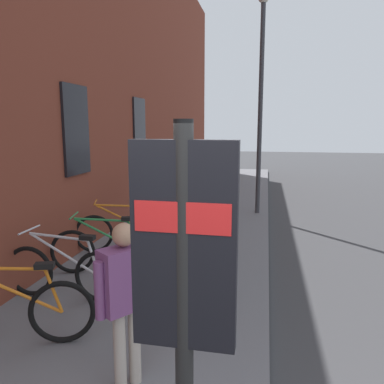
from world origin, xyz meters
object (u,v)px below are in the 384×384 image
object	(u,v)px
transit_info_sign	(184,275)
street_lamp	(261,88)
bicycle_under_window	(12,312)
pedestrian_near_bus	(173,229)
pedestrian_crossing_street	(164,191)
bicycle_far_end	(106,250)
bicycle_nearest_sign	(64,272)
bicycle_beside_lamp	(123,231)
pedestrian_by_facade	(126,289)

from	to	relation	value
transit_info_sign	street_lamp	distance (m)	8.70
bicycle_under_window	transit_info_sign	size ratio (longest dim) A/B	0.71
pedestrian_near_bus	pedestrian_crossing_street	bearing A→B (deg)	17.51
bicycle_far_end	street_lamp	bearing A→B (deg)	-25.31
street_lamp	bicycle_under_window	bearing A→B (deg)	160.91
bicycle_nearest_sign	bicycle_beside_lamp	world-z (taller)	same
bicycle_far_end	bicycle_beside_lamp	world-z (taller)	same
bicycle_beside_lamp	pedestrian_near_bus	size ratio (longest dim) A/B	1.09
bicycle_far_end	transit_info_sign	bearing A→B (deg)	-150.38
bicycle_under_window	pedestrian_by_facade	distance (m)	1.59
pedestrian_by_facade	street_lamp	bearing A→B (deg)	-7.60
street_lamp	pedestrian_crossing_street	bearing A→B (deg)	141.48
street_lamp	bicycle_beside_lamp	bearing A→B (deg)	147.20
bicycle_far_end	pedestrian_crossing_street	bearing A→B (deg)	-7.88
pedestrian_crossing_street	street_lamp	distance (m)	3.94
bicycle_nearest_sign	pedestrian_near_bus	world-z (taller)	pedestrian_near_bus
bicycle_far_end	street_lamp	xyz separation A→B (m)	(4.85, -2.29, 2.93)
street_lamp	bicycle_nearest_sign	bearing A→B (deg)	157.14
bicycle_under_window	pedestrian_near_bus	xyz separation A→B (m)	(1.59, -1.39, 0.56)
pedestrian_near_bus	bicycle_nearest_sign	bearing A→B (deg)	106.91
bicycle_under_window	transit_info_sign	bearing A→B (deg)	-124.43
pedestrian_near_bus	transit_info_sign	bearing A→B (deg)	-165.04
transit_info_sign	pedestrian_crossing_street	size ratio (longest dim) A/B	1.54
bicycle_under_window	bicycle_beside_lamp	xyz separation A→B (m)	(3.24, 0.00, 0.00)
bicycle_nearest_sign	bicycle_far_end	bearing A→B (deg)	-9.76
pedestrian_near_bus	bicycle_beside_lamp	bearing A→B (deg)	40.21
bicycle_far_end	pedestrian_near_bus	xyz separation A→B (m)	(-0.56, -1.26, 0.56)
pedestrian_crossing_street	bicycle_nearest_sign	bearing A→B (deg)	171.56
bicycle_beside_lamp	pedestrian_by_facade	xyz separation A→B (m)	(-3.61, -1.44, 0.55)
bicycle_under_window	bicycle_far_end	size ratio (longest dim) A/B	0.98
bicycle_under_window	bicycle_far_end	distance (m)	2.16
bicycle_nearest_sign	pedestrian_crossing_street	xyz separation A→B (m)	(3.38, -0.50, 0.56)
bicycle_under_window	pedestrian_crossing_street	distance (m)	4.59
bicycle_under_window	transit_info_sign	distance (m)	2.95
pedestrian_near_bus	pedestrian_by_facade	bearing A→B (deg)	-178.51
bicycle_far_end	pedestrian_by_facade	distance (m)	2.90
bicycle_under_window	street_lamp	xyz separation A→B (m)	(7.00, -2.42, 2.93)
bicycle_far_end	transit_info_sign	size ratio (longest dim) A/B	0.72
bicycle_under_window	bicycle_beside_lamp	bearing A→B (deg)	0.05
pedestrian_by_facade	street_lamp	distance (m)	7.81
bicycle_nearest_sign	bicycle_beside_lamp	bearing A→B (deg)	-1.05
transit_info_sign	pedestrian_near_bus	distance (m)	3.29
bicycle_nearest_sign	bicycle_beside_lamp	xyz separation A→B (m)	(2.08, -0.04, 0.00)
bicycle_under_window	pedestrian_near_bus	size ratio (longest dim) A/B	1.10
transit_info_sign	bicycle_under_window	bearing A→B (deg)	55.57
pedestrian_near_bus	pedestrian_crossing_street	world-z (taller)	same
bicycle_nearest_sign	pedestrian_crossing_street	world-z (taller)	pedestrian_crossing_street
pedestrian_crossing_street	pedestrian_by_facade	bearing A→B (deg)	-168.71
bicycle_under_window	bicycle_far_end	world-z (taller)	same
transit_info_sign	bicycle_beside_lamp	bearing A→B (deg)	25.05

